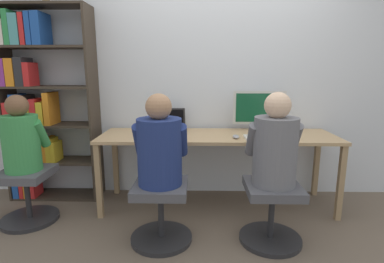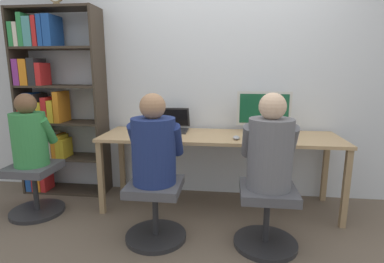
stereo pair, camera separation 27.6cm
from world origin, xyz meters
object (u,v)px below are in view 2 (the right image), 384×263
Objects in this scene: laptop at (173,126)px; office_chair_side at (35,187)px; office_chair_right at (155,208)px; person_at_monitor at (270,148)px; desktop_monitor at (264,112)px; person_at_laptop at (154,145)px; keyboard at (270,139)px; bookshelf at (49,103)px; office_chair_left at (267,214)px; person_near_shelf at (29,135)px.

office_chair_side is (-1.25, -0.52, -0.52)m from laptop.
person_at_monitor is at bearing 0.72° from office_chair_right.
office_chair_right is (-0.92, -0.84, -0.68)m from desktop_monitor.
office_chair_side is (-1.25, 0.29, -0.52)m from person_at_laptop.
laptop is 1.00m from keyboard.
bookshelf reaches higher than desktop_monitor.
office_chair_right is 1.00× the size of office_chair_side.
office_chair_right is at bearing -179.28° from person_at_monitor.
person_at_monitor reaches higher than desktop_monitor.
person_at_laptop reaches higher than office_chair_side.
office_chair_left is 0.71× the size of person_at_laptop.
laptop is at bearing 137.37° from office_chair_left.
desktop_monitor is at bearing 0.27° from bookshelf.
person_at_laptop is (-0.88, -0.01, -0.01)m from person_at_monitor.
desktop_monitor reaches higher than office_chair_left.
person_near_shelf is at bearing -157.45° from laptop.
office_chair_side is 0.74× the size of person_near_shelf.
person_near_shelf is at bearing 172.28° from person_at_monitor.
office_chair_side is at bearing 166.94° from person_at_laptop.
keyboard is (0.94, -0.33, -0.04)m from laptop.
person_at_monitor is 0.36× the size of bookshelf.
laptop is at bearing 22.55° from person_near_shelf.
desktop_monitor is 0.74× the size of person_at_monitor.
office_chair_right is at bearing -13.50° from person_near_shelf.
desktop_monitor reaches higher than keyboard.
laptop is 0.50× the size of person_near_shelf.
keyboard is 0.89× the size of office_chair_left.
laptop reaches higher than keyboard.
laptop is at bearing 137.56° from person_at_monitor.
bookshelf is at bearing -179.73° from desktop_monitor.
bookshelf reaches higher than office_chair_right.
person_at_laptop is at bearing -13.06° from office_chair_side.
office_chair_left is at bearing -7.86° from person_near_shelf.
person_at_monitor is (0.00, 0.01, 0.53)m from office_chair_left.
person_at_laptop is (-0.94, -0.49, 0.03)m from keyboard.
person_at_monitor is (-0.06, -0.48, 0.04)m from keyboard.
person_at_laptop is (-0.92, -0.83, -0.16)m from desktop_monitor.
office_chair_right is at bearing -31.21° from bookshelf.
laptop is 1.45m from office_chair_side.
office_chair_side is at bearing -90.00° from person_near_shelf.
office_chair_left is (0.88, -0.81, -0.52)m from laptop.
office_chair_side is (-2.13, 0.28, -0.53)m from person_at_monitor.
desktop_monitor is 1.58× the size of laptop.
bookshelf reaches higher than office_chair_side.
person_near_shelf is at bearing 166.50° from office_chair_right.
office_chair_right is (-0.88, -0.01, 0.00)m from office_chair_left.
person_near_shelf is (-2.13, 0.29, 0.51)m from office_chair_left.
office_chair_side is at bearing 172.41° from person_at_monitor.
person_at_monitor reaches higher than office_chair_right.
person_near_shelf is (-1.25, 0.30, 0.51)m from office_chair_right.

